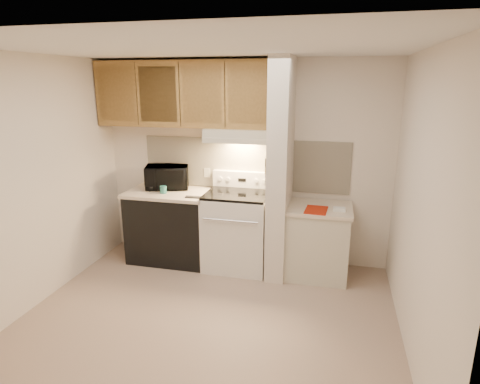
% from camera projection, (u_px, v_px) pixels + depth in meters
% --- Properties ---
extents(floor, '(3.60, 3.60, 0.00)m').
position_uv_depth(floor, '(209.00, 316.00, 3.95)').
color(floor, tan).
rests_on(floor, ground).
extents(ceiling, '(3.60, 3.60, 0.00)m').
position_uv_depth(ceiling, '(203.00, 48.00, 3.28)').
color(ceiling, white).
rests_on(ceiling, wall_back).
extents(wall_back, '(3.60, 2.50, 0.02)m').
position_uv_depth(wall_back, '(244.00, 163.00, 5.02)').
color(wall_back, silver).
rests_on(wall_back, floor).
extents(wall_left, '(0.02, 3.00, 2.50)m').
position_uv_depth(wall_left, '(36.00, 183.00, 4.02)').
color(wall_left, silver).
rests_on(wall_left, floor).
extents(wall_right, '(0.02, 3.00, 2.50)m').
position_uv_depth(wall_right, '(420.00, 209.00, 3.21)').
color(wall_right, silver).
rests_on(wall_right, floor).
extents(backsplash, '(2.60, 0.02, 0.63)m').
position_uv_depth(backsplash, '(244.00, 164.00, 5.01)').
color(backsplash, white).
rests_on(backsplash, wall_back).
extents(range_body, '(0.76, 0.65, 0.92)m').
position_uv_depth(range_body, '(237.00, 231.00, 4.91)').
color(range_body, silver).
rests_on(range_body, floor).
extents(oven_window, '(0.50, 0.01, 0.30)m').
position_uv_depth(oven_window, '(231.00, 238.00, 4.60)').
color(oven_window, black).
rests_on(oven_window, range_body).
extents(oven_handle, '(0.65, 0.02, 0.02)m').
position_uv_depth(oven_handle, '(230.00, 221.00, 4.51)').
color(oven_handle, silver).
rests_on(oven_handle, range_body).
extents(cooktop, '(0.74, 0.64, 0.03)m').
position_uv_depth(cooktop, '(237.00, 194.00, 4.78)').
color(cooktop, black).
rests_on(cooktop, range_body).
extents(range_backguard, '(0.76, 0.08, 0.20)m').
position_uv_depth(range_backguard, '(243.00, 179.00, 5.02)').
color(range_backguard, silver).
rests_on(range_backguard, range_body).
extents(range_display, '(0.10, 0.01, 0.04)m').
position_uv_depth(range_display, '(242.00, 180.00, 4.98)').
color(range_display, black).
rests_on(range_display, range_backguard).
extents(range_knob_left_outer, '(0.05, 0.02, 0.05)m').
position_uv_depth(range_knob_left_outer, '(220.00, 179.00, 5.04)').
color(range_knob_left_outer, silver).
rests_on(range_knob_left_outer, range_backguard).
extents(range_knob_left_inner, '(0.05, 0.02, 0.05)m').
position_uv_depth(range_knob_left_inner, '(228.00, 179.00, 5.02)').
color(range_knob_left_inner, silver).
rests_on(range_knob_left_inner, range_backguard).
extents(range_knob_right_inner, '(0.05, 0.02, 0.05)m').
position_uv_depth(range_knob_right_inner, '(256.00, 181.00, 4.93)').
color(range_knob_right_inner, silver).
rests_on(range_knob_right_inner, range_backguard).
extents(range_knob_right_outer, '(0.05, 0.02, 0.05)m').
position_uv_depth(range_knob_right_outer, '(264.00, 181.00, 4.91)').
color(range_knob_right_outer, silver).
rests_on(range_knob_right_outer, range_backguard).
extents(dishwasher_front, '(1.00, 0.63, 0.87)m').
position_uv_depth(dishwasher_front, '(171.00, 227.00, 5.12)').
color(dishwasher_front, black).
rests_on(dishwasher_front, floor).
extents(left_countertop, '(1.04, 0.67, 0.04)m').
position_uv_depth(left_countertop, '(169.00, 193.00, 5.00)').
color(left_countertop, beige).
rests_on(left_countertop, dishwasher_front).
extents(spoon_rest, '(0.21, 0.08, 0.01)m').
position_uv_depth(spoon_rest, '(194.00, 197.00, 4.72)').
color(spoon_rest, black).
rests_on(spoon_rest, left_countertop).
extents(teal_jar, '(0.09, 0.09, 0.09)m').
position_uv_depth(teal_jar, '(163.00, 190.00, 4.90)').
color(teal_jar, '#277066').
rests_on(teal_jar, left_countertop).
extents(outlet, '(0.08, 0.01, 0.12)m').
position_uv_depth(outlet, '(207.00, 173.00, 5.15)').
color(outlet, beige).
rests_on(outlet, backsplash).
extents(microwave, '(0.62, 0.51, 0.29)m').
position_uv_depth(microwave, '(167.00, 177.00, 5.11)').
color(microwave, black).
rests_on(microwave, left_countertop).
extents(partition_pillar, '(0.22, 0.70, 2.50)m').
position_uv_depth(partition_pillar, '(280.00, 170.00, 4.58)').
color(partition_pillar, beige).
rests_on(partition_pillar, floor).
extents(pillar_trim, '(0.01, 0.70, 0.04)m').
position_uv_depth(pillar_trim, '(270.00, 166.00, 4.59)').
color(pillar_trim, olive).
rests_on(pillar_trim, partition_pillar).
extents(knife_strip, '(0.02, 0.42, 0.04)m').
position_uv_depth(knife_strip, '(269.00, 165.00, 4.54)').
color(knife_strip, black).
rests_on(knife_strip, partition_pillar).
extents(knife_blade_a, '(0.01, 0.03, 0.16)m').
position_uv_depth(knife_blade_a, '(265.00, 177.00, 4.41)').
color(knife_blade_a, silver).
rests_on(knife_blade_a, knife_strip).
extents(knife_handle_a, '(0.02, 0.02, 0.10)m').
position_uv_depth(knife_handle_a, '(266.00, 163.00, 4.38)').
color(knife_handle_a, black).
rests_on(knife_handle_a, knife_strip).
extents(knife_blade_b, '(0.01, 0.04, 0.18)m').
position_uv_depth(knife_blade_b, '(267.00, 175.00, 4.51)').
color(knife_blade_b, silver).
rests_on(knife_blade_b, knife_strip).
extents(knife_handle_b, '(0.02, 0.02, 0.10)m').
position_uv_depth(knife_handle_b, '(267.00, 162.00, 4.46)').
color(knife_handle_b, black).
rests_on(knife_handle_b, knife_strip).
extents(knife_blade_c, '(0.01, 0.04, 0.20)m').
position_uv_depth(knife_blade_c, '(268.00, 175.00, 4.56)').
color(knife_blade_c, silver).
rests_on(knife_blade_c, knife_strip).
extents(knife_handle_c, '(0.02, 0.02, 0.10)m').
position_uv_depth(knife_handle_c, '(268.00, 160.00, 4.53)').
color(knife_handle_c, black).
rests_on(knife_handle_c, knife_strip).
extents(knife_blade_d, '(0.01, 0.04, 0.16)m').
position_uv_depth(knife_blade_d, '(269.00, 172.00, 4.65)').
color(knife_blade_d, silver).
rests_on(knife_blade_d, knife_strip).
extents(knife_handle_d, '(0.02, 0.02, 0.10)m').
position_uv_depth(knife_handle_d, '(270.00, 159.00, 4.61)').
color(knife_handle_d, black).
rests_on(knife_handle_d, knife_strip).
extents(knife_blade_e, '(0.01, 0.04, 0.18)m').
position_uv_depth(knife_blade_e, '(270.00, 171.00, 4.73)').
color(knife_blade_e, silver).
rests_on(knife_blade_e, knife_strip).
extents(knife_handle_e, '(0.02, 0.02, 0.10)m').
position_uv_depth(knife_handle_e, '(271.00, 158.00, 4.68)').
color(knife_handle_e, black).
rests_on(knife_handle_e, knife_strip).
extents(oven_mitt, '(0.03, 0.10, 0.25)m').
position_uv_depth(oven_mitt, '(271.00, 175.00, 4.79)').
color(oven_mitt, slate).
rests_on(oven_mitt, partition_pillar).
extents(right_cab_base, '(0.70, 0.60, 0.81)m').
position_uv_depth(right_cab_base, '(317.00, 243.00, 4.70)').
color(right_cab_base, beige).
rests_on(right_cab_base, floor).
extents(right_countertop, '(0.74, 0.64, 0.04)m').
position_uv_depth(right_countertop, '(319.00, 208.00, 4.58)').
color(right_countertop, beige).
rests_on(right_countertop, right_cab_base).
extents(red_folder, '(0.26, 0.34, 0.01)m').
position_uv_depth(red_folder, '(316.00, 210.00, 4.44)').
color(red_folder, '#A01D09').
rests_on(red_folder, right_countertop).
extents(white_box, '(0.13, 0.09, 0.04)m').
position_uv_depth(white_box, '(339.00, 209.00, 4.43)').
color(white_box, white).
rests_on(white_box, right_countertop).
extents(range_hood, '(0.78, 0.44, 0.15)m').
position_uv_depth(range_hood, '(240.00, 135.00, 4.71)').
color(range_hood, beige).
rests_on(range_hood, upper_cabinets).
extents(hood_lip, '(0.78, 0.04, 0.06)m').
position_uv_depth(hood_lip, '(235.00, 141.00, 4.53)').
color(hood_lip, beige).
rests_on(hood_lip, range_hood).
extents(upper_cabinets, '(2.18, 0.33, 0.77)m').
position_uv_depth(upper_cabinets, '(185.00, 94.00, 4.79)').
color(upper_cabinets, olive).
rests_on(upper_cabinets, wall_back).
extents(cab_door_a, '(0.46, 0.01, 0.63)m').
position_uv_depth(cab_door_a, '(116.00, 94.00, 4.82)').
color(cab_door_a, olive).
rests_on(cab_door_a, upper_cabinets).
extents(cab_gap_a, '(0.01, 0.01, 0.73)m').
position_uv_depth(cab_gap_a, '(137.00, 94.00, 4.76)').
color(cab_gap_a, black).
rests_on(cab_gap_a, upper_cabinets).
extents(cab_door_b, '(0.46, 0.01, 0.63)m').
position_uv_depth(cab_door_b, '(158.00, 94.00, 4.70)').
color(cab_door_b, olive).
rests_on(cab_door_b, upper_cabinets).
extents(cab_gap_b, '(0.01, 0.01, 0.73)m').
position_uv_depth(cab_gap_b, '(180.00, 95.00, 4.64)').
color(cab_gap_b, black).
rests_on(cab_gap_b, upper_cabinets).
extents(cab_door_c, '(0.46, 0.01, 0.63)m').
position_uv_depth(cab_door_c, '(202.00, 95.00, 4.58)').
color(cab_door_c, olive).
rests_on(cab_door_c, upper_cabinets).
extents(cab_gap_c, '(0.01, 0.01, 0.73)m').
position_uv_depth(cab_gap_c, '(225.00, 95.00, 4.52)').
color(cab_gap_c, black).
rests_on(cab_gap_c, upper_cabinets).
extents(cab_door_d, '(0.46, 0.01, 0.63)m').
position_uv_depth(cab_door_d, '(248.00, 95.00, 4.45)').
color(cab_door_d, olive).
rests_on(cab_door_d, upper_cabinets).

